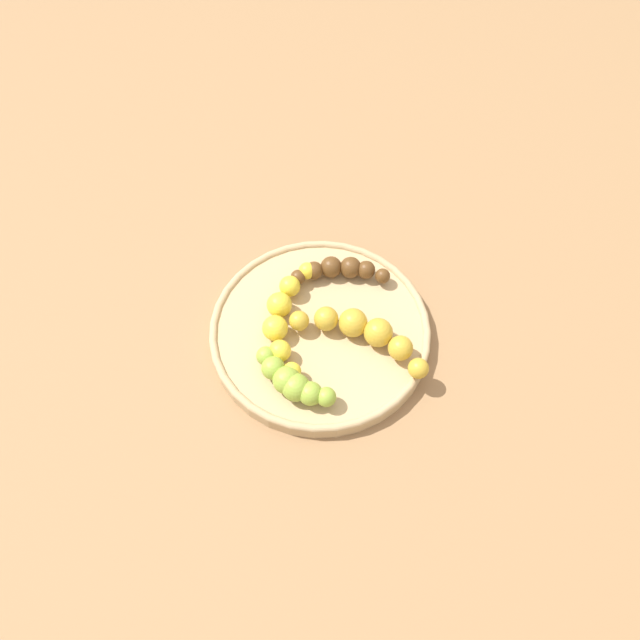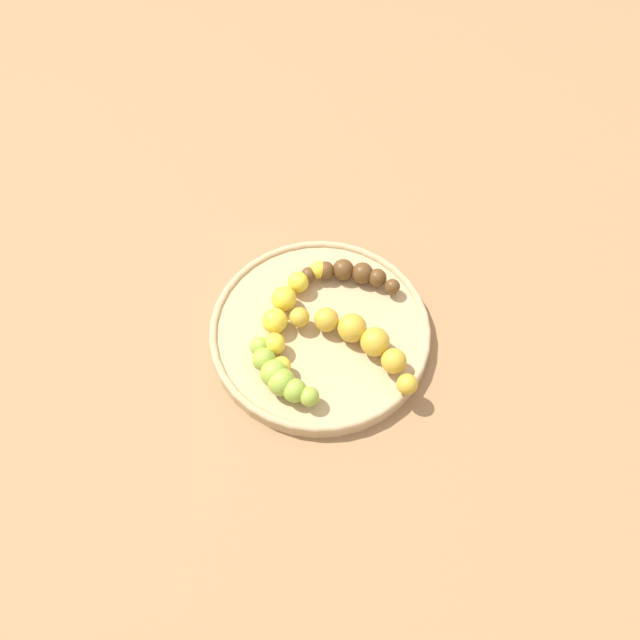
{
  "view_description": "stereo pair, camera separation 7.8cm",
  "coord_description": "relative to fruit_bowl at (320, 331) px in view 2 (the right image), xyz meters",
  "views": [
    {
      "loc": [
        0.37,
        0.18,
        0.7
      ],
      "look_at": [
        0.0,
        0.0,
        0.04
      ],
      "focal_mm": 36.01,
      "sensor_mm": 36.0,
      "label": 1
    },
    {
      "loc": [
        0.33,
        0.24,
        0.7
      ],
      "look_at": [
        0.0,
        0.0,
        0.04
      ],
      "focal_mm": 36.01,
      "sensor_mm": 36.0,
      "label": 2
    }
  ],
  "objects": [
    {
      "name": "banana_spotted",
      "position": [
        -0.01,
        0.05,
        0.02
      ],
      "size": [
        0.06,
        0.18,
        0.04
      ],
      "rotation": [
        0.0,
        0.0,
        3.15
      ],
      "color": "gold",
      "rests_on": "fruit_bowl"
    },
    {
      "name": "fruit_bowl",
      "position": [
        0.0,
        0.0,
        0.0
      ],
      "size": [
        0.28,
        0.28,
        0.02
      ],
      "color": "tan",
      "rests_on": "ground_plane"
    },
    {
      "name": "banana_green",
      "position": [
        0.09,
        0.01,
        0.02
      ],
      "size": [
        0.05,
        0.11,
        0.03
      ],
      "rotation": [
        0.0,
        0.0,
        6.09
      ],
      "color": "#8CAD38",
      "rests_on": "fruit_bowl"
    },
    {
      "name": "banana_overripe",
      "position": [
        -0.08,
        -0.01,
        0.02
      ],
      "size": [
        0.07,
        0.12,
        0.03
      ],
      "rotation": [
        0.0,
        0.0,
        3.6
      ],
      "color": "#593819",
      "rests_on": "fruit_bowl"
    },
    {
      "name": "banana_yellow",
      "position": [
        0.01,
        -0.04,
        0.02
      ],
      "size": [
        0.16,
        0.08,
        0.03
      ],
      "rotation": [
        0.0,
        0.0,
        5.06
      ],
      "color": "yellow",
      "rests_on": "fruit_bowl"
    },
    {
      "name": "ground_plane",
      "position": [
        0.0,
        0.0,
        -0.01
      ],
      "size": [
        2.4,
        2.4,
        0.0
      ],
      "primitive_type": "plane",
      "color": "#936D47"
    }
  ]
}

